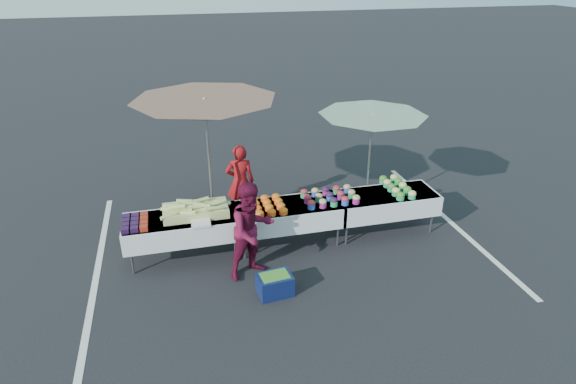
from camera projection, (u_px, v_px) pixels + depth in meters
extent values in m
plane|color=black|center=(288.00, 243.00, 8.53)|extent=(80.00, 80.00, 0.00)
cube|color=silver|center=(98.00, 268.00, 7.82)|extent=(0.10, 5.00, 0.00)
cube|color=silver|center=(449.00, 221.00, 9.24)|extent=(0.10, 5.00, 0.00)
cube|color=white|center=(181.00, 219.00, 7.81)|extent=(1.80, 0.75, 0.04)
cube|color=white|center=(182.00, 227.00, 7.88)|extent=(1.86, 0.81, 0.36)
cylinder|color=slate|center=(132.00, 263.00, 7.61)|extent=(0.04, 0.04, 0.39)
cylinder|color=slate|center=(134.00, 244.00, 8.12)|extent=(0.04, 0.04, 0.39)
cylinder|color=slate|center=(235.00, 249.00, 7.97)|extent=(0.04, 0.04, 0.39)
cylinder|color=slate|center=(230.00, 232.00, 8.49)|extent=(0.04, 0.04, 0.39)
cube|color=white|center=(288.00, 206.00, 8.21)|extent=(1.80, 0.75, 0.04)
cube|color=white|center=(288.00, 214.00, 8.28)|extent=(1.86, 0.81, 0.36)
cylinder|color=slate|center=(245.00, 248.00, 8.01)|extent=(0.04, 0.04, 0.39)
cylinder|color=slate|center=(239.00, 231.00, 8.52)|extent=(0.04, 0.04, 0.39)
cylinder|color=slate|center=(338.00, 236.00, 8.37)|extent=(0.04, 0.04, 0.39)
cylinder|color=slate|center=(327.00, 220.00, 8.88)|extent=(0.04, 0.04, 0.39)
cube|color=white|center=(385.00, 195.00, 8.61)|extent=(1.80, 0.75, 0.04)
cube|color=white|center=(385.00, 203.00, 8.68)|extent=(1.86, 0.81, 0.36)
cylinder|color=slate|center=(346.00, 234.00, 8.41)|extent=(0.04, 0.04, 0.39)
cylinder|color=slate|center=(335.00, 219.00, 8.92)|extent=(0.04, 0.04, 0.39)
cylinder|color=slate|center=(431.00, 223.00, 8.77)|extent=(0.04, 0.04, 0.39)
cylinder|color=slate|center=(416.00, 208.00, 9.28)|extent=(0.04, 0.04, 0.39)
cube|color=black|center=(125.00, 230.00, 7.37)|extent=(0.12, 0.12, 0.08)
cube|color=black|center=(125.00, 226.00, 7.49)|extent=(0.12, 0.12, 0.08)
cube|color=black|center=(126.00, 222.00, 7.61)|extent=(0.12, 0.12, 0.08)
cube|color=black|center=(126.00, 217.00, 7.73)|extent=(0.12, 0.12, 0.08)
cube|color=black|center=(134.00, 229.00, 7.40)|extent=(0.12, 0.12, 0.08)
cube|color=black|center=(135.00, 225.00, 7.52)|extent=(0.12, 0.12, 0.08)
cube|color=black|center=(135.00, 221.00, 7.64)|extent=(0.12, 0.12, 0.08)
cube|color=black|center=(135.00, 216.00, 7.76)|extent=(0.12, 0.12, 0.08)
cube|color=maroon|center=(144.00, 228.00, 7.43)|extent=(0.12, 0.12, 0.08)
cube|color=maroon|center=(144.00, 224.00, 7.55)|extent=(0.12, 0.12, 0.08)
cube|color=maroon|center=(144.00, 219.00, 7.67)|extent=(0.12, 0.12, 0.08)
cube|color=maroon|center=(144.00, 215.00, 7.79)|extent=(0.12, 0.12, 0.08)
cube|color=#B6C565|center=(196.00, 211.00, 7.87)|extent=(1.05, 0.55, 0.14)
cylinder|color=#B6C565|center=(213.00, 203.00, 8.06)|extent=(0.27, 0.09, 0.10)
cylinder|color=#B6C565|center=(171.00, 206.00, 7.78)|extent=(0.27, 0.14, 0.07)
cylinder|color=#B6C565|center=(202.00, 205.00, 7.74)|extent=(0.27, 0.14, 0.09)
cylinder|color=#B6C565|center=(169.00, 210.00, 7.79)|extent=(0.27, 0.15, 0.10)
cylinder|color=#B6C565|center=(184.00, 208.00, 7.74)|extent=(0.27, 0.15, 0.08)
cylinder|color=#B6C565|center=(193.00, 203.00, 7.85)|extent=(0.27, 0.10, 0.10)
cylinder|color=#B6C565|center=(193.00, 207.00, 7.74)|extent=(0.27, 0.07, 0.08)
cylinder|color=#B6C565|center=(188.00, 213.00, 7.65)|extent=(0.27, 0.14, 0.09)
cylinder|color=#B6C565|center=(184.00, 201.00, 7.97)|extent=(0.27, 0.12, 0.08)
cylinder|color=#B6C565|center=(222.00, 202.00, 8.03)|extent=(0.27, 0.16, 0.08)
cylinder|color=#B6C565|center=(176.00, 208.00, 7.73)|extent=(0.27, 0.11, 0.07)
cylinder|color=#B6C565|center=(191.00, 216.00, 7.64)|extent=(0.27, 0.10, 0.07)
cylinder|color=#B6C565|center=(201.00, 200.00, 7.97)|extent=(0.27, 0.12, 0.08)
cylinder|color=#B6C565|center=(168.00, 216.00, 7.55)|extent=(0.27, 0.15, 0.08)
cylinder|color=#B6C565|center=(173.00, 206.00, 7.78)|extent=(0.27, 0.10, 0.08)
cylinder|color=#B6C565|center=(208.00, 206.00, 7.84)|extent=(0.27, 0.16, 0.10)
cylinder|color=#B6C565|center=(177.00, 207.00, 7.69)|extent=(0.27, 0.12, 0.09)
cylinder|color=#B6C565|center=(213.00, 208.00, 7.68)|extent=(0.27, 0.09, 0.07)
cylinder|color=#B6C565|center=(217.00, 211.00, 7.75)|extent=(0.27, 0.10, 0.09)
cylinder|color=#B6C565|center=(211.00, 210.00, 7.79)|extent=(0.27, 0.12, 0.09)
cylinder|color=#B6C565|center=(200.00, 202.00, 8.08)|extent=(0.27, 0.10, 0.08)
cylinder|color=#B6C565|center=(218.00, 203.00, 7.90)|extent=(0.27, 0.14, 0.10)
cube|color=white|center=(201.00, 223.00, 7.60)|extent=(0.30, 0.25, 0.05)
cylinder|color=#EF571A|center=(260.00, 215.00, 7.83)|extent=(0.15, 0.15, 0.05)
ellipsoid|color=orange|center=(259.00, 213.00, 7.81)|extent=(0.15, 0.15, 0.08)
cylinder|color=#EF571A|center=(257.00, 210.00, 7.98)|extent=(0.15, 0.15, 0.05)
ellipsoid|color=orange|center=(257.00, 208.00, 7.97)|extent=(0.15, 0.15, 0.08)
cylinder|color=#EF571A|center=(255.00, 205.00, 8.14)|extent=(0.15, 0.15, 0.05)
ellipsoid|color=orange|center=(255.00, 203.00, 8.12)|extent=(0.15, 0.15, 0.08)
cylinder|color=#EF571A|center=(253.00, 201.00, 8.30)|extent=(0.15, 0.15, 0.05)
ellipsoid|color=orange|center=(253.00, 199.00, 8.28)|extent=(0.15, 0.15, 0.08)
cylinder|color=#EF571A|center=(272.00, 214.00, 7.87)|extent=(0.15, 0.15, 0.05)
ellipsoid|color=orange|center=(271.00, 212.00, 7.85)|extent=(0.15, 0.15, 0.08)
cylinder|color=#EF571A|center=(269.00, 209.00, 8.03)|extent=(0.15, 0.15, 0.05)
ellipsoid|color=orange|center=(269.00, 207.00, 8.01)|extent=(0.15, 0.15, 0.08)
cylinder|color=#EF571A|center=(267.00, 204.00, 8.18)|extent=(0.15, 0.15, 0.05)
ellipsoid|color=orange|center=(267.00, 202.00, 8.17)|extent=(0.15, 0.15, 0.08)
cylinder|color=#EF571A|center=(265.00, 199.00, 8.34)|extent=(0.15, 0.15, 0.05)
ellipsoid|color=orange|center=(265.00, 197.00, 8.32)|extent=(0.15, 0.15, 0.08)
cylinder|color=#EF571A|center=(283.00, 212.00, 7.92)|extent=(0.15, 0.15, 0.05)
ellipsoid|color=orange|center=(283.00, 210.00, 7.90)|extent=(0.15, 0.15, 0.08)
cylinder|color=#EF571A|center=(281.00, 208.00, 8.07)|extent=(0.15, 0.15, 0.05)
ellipsoid|color=orange|center=(281.00, 205.00, 8.05)|extent=(0.15, 0.15, 0.08)
cylinder|color=#EF571A|center=(278.00, 203.00, 8.23)|extent=(0.15, 0.15, 0.05)
ellipsoid|color=orange|center=(278.00, 201.00, 8.21)|extent=(0.15, 0.15, 0.08)
cylinder|color=#EF571A|center=(276.00, 198.00, 8.39)|extent=(0.15, 0.15, 0.05)
ellipsoid|color=orange|center=(276.00, 196.00, 8.37)|extent=(0.15, 0.15, 0.08)
cylinder|color=blue|center=(311.00, 206.00, 8.07)|extent=(0.13, 0.13, 0.10)
ellipsoid|color=maroon|center=(311.00, 203.00, 8.04)|extent=(0.14, 0.14, 0.10)
cylinder|color=#992070|center=(308.00, 200.00, 8.26)|extent=(0.13, 0.13, 0.10)
ellipsoid|color=maroon|center=(308.00, 197.00, 8.23)|extent=(0.14, 0.14, 0.10)
cylinder|color=#25955B|center=(304.00, 195.00, 8.45)|extent=(0.13, 0.13, 0.10)
ellipsoid|color=maroon|center=(304.00, 192.00, 8.42)|extent=(0.14, 0.14, 0.10)
cylinder|color=#992070|center=(323.00, 205.00, 8.11)|extent=(0.13, 0.13, 0.10)
ellipsoid|color=tan|center=(323.00, 202.00, 8.08)|extent=(0.14, 0.14, 0.10)
cylinder|color=#25955B|center=(319.00, 199.00, 8.30)|extent=(0.13, 0.13, 0.10)
ellipsoid|color=tan|center=(319.00, 196.00, 8.28)|extent=(0.14, 0.14, 0.10)
cylinder|color=blue|center=(315.00, 194.00, 8.49)|extent=(0.13, 0.13, 0.10)
ellipsoid|color=tan|center=(315.00, 190.00, 8.47)|extent=(0.14, 0.14, 0.10)
cylinder|color=#25955B|center=(334.00, 203.00, 8.16)|extent=(0.13, 0.13, 0.10)
ellipsoid|color=black|center=(334.00, 200.00, 8.13)|extent=(0.14, 0.14, 0.10)
cylinder|color=blue|center=(330.00, 198.00, 8.35)|extent=(0.13, 0.13, 0.10)
ellipsoid|color=black|center=(330.00, 195.00, 8.32)|extent=(0.14, 0.14, 0.10)
cylinder|color=#992070|center=(326.00, 192.00, 8.54)|extent=(0.13, 0.13, 0.10)
ellipsoid|color=black|center=(326.00, 189.00, 8.51)|extent=(0.14, 0.14, 0.10)
cylinder|color=blue|center=(345.00, 202.00, 8.20)|extent=(0.13, 0.13, 0.10)
ellipsoid|color=maroon|center=(345.00, 199.00, 8.17)|extent=(0.14, 0.14, 0.10)
cylinder|color=#992070|center=(341.00, 196.00, 8.39)|extent=(0.13, 0.13, 0.10)
ellipsoid|color=maroon|center=(341.00, 193.00, 8.36)|extent=(0.14, 0.14, 0.10)
cylinder|color=#25955B|center=(336.00, 191.00, 8.58)|extent=(0.13, 0.13, 0.10)
ellipsoid|color=maroon|center=(337.00, 188.00, 8.56)|extent=(0.14, 0.14, 0.10)
cylinder|color=#992070|center=(356.00, 201.00, 8.24)|extent=(0.13, 0.13, 0.10)
ellipsoid|color=tan|center=(356.00, 198.00, 8.22)|extent=(0.14, 0.14, 0.10)
cylinder|color=#25955B|center=(351.00, 195.00, 8.44)|extent=(0.13, 0.13, 0.10)
ellipsoid|color=tan|center=(352.00, 192.00, 8.41)|extent=(0.14, 0.14, 0.10)
cylinder|color=blue|center=(347.00, 190.00, 8.63)|extent=(0.13, 0.13, 0.10)
ellipsoid|color=tan|center=(347.00, 187.00, 8.60)|extent=(0.14, 0.14, 0.10)
cylinder|color=#25955B|center=(400.00, 198.00, 8.37)|extent=(0.14, 0.14, 0.08)
ellipsoid|color=#22741F|center=(401.00, 195.00, 8.35)|extent=(0.14, 0.14, 0.11)
cylinder|color=#25955B|center=(396.00, 193.00, 8.53)|extent=(0.14, 0.14, 0.08)
ellipsoid|color=#E4E266|center=(396.00, 190.00, 8.50)|extent=(0.14, 0.14, 0.11)
cylinder|color=#25955B|center=(391.00, 189.00, 8.69)|extent=(0.14, 0.14, 0.08)
ellipsoid|color=#22741F|center=(392.00, 186.00, 8.66)|extent=(0.14, 0.14, 0.11)
cylinder|color=#25955B|center=(387.00, 185.00, 8.84)|extent=(0.14, 0.14, 0.08)
ellipsoid|color=#E4E266|center=(387.00, 182.00, 8.82)|extent=(0.14, 0.14, 0.11)
cylinder|color=#25955B|center=(383.00, 181.00, 9.00)|extent=(0.14, 0.14, 0.08)
ellipsoid|color=#22741F|center=(383.00, 178.00, 8.98)|extent=(0.14, 0.14, 0.11)
cylinder|color=#25955B|center=(412.00, 196.00, 8.42)|extent=(0.14, 0.14, 0.08)
ellipsoid|color=#E4E266|center=(412.00, 193.00, 8.40)|extent=(0.14, 0.14, 0.11)
cylinder|color=#25955B|center=(407.00, 192.00, 8.58)|extent=(0.14, 0.14, 0.08)
ellipsoid|color=#22741F|center=(407.00, 189.00, 8.55)|extent=(0.14, 0.14, 0.11)
cylinder|color=#25955B|center=(403.00, 188.00, 8.73)|extent=(0.14, 0.14, 0.08)
ellipsoid|color=#E4E266|center=(403.00, 185.00, 8.71)|extent=(0.14, 0.14, 0.11)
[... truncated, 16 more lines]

